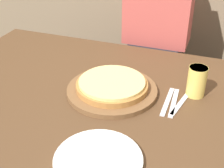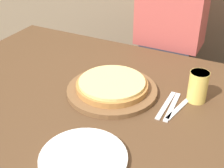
{
  "view_description": "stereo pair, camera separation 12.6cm",
  "coord_description": "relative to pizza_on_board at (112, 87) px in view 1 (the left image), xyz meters",
  "views": [
    {
      "loc": [
        0.39,
        -0.96,
        1.47
      ],
      "look_at": [
        0.03,
        0.05,
        0.81
      ],
      "focal_mm": 50.0,
      "sensor_mm": 36.0,
      "label": 1
    },
    {
      "loc": [
        0.51,
        -0.91,
        1.47
      ],
      "look_at": [
        0.03,
        0.05,
        0.81
      ],
      "focal_mm": 50.0,
      "sensor_mm": 36.0,
      "label": 2
    }
  ],
  "objects": [
    {
      "name": "pizza_on_board",
      "position": [
        0.0,
        0.0,
        0.0
      ],
      "size": [
        0.37,
        0.37,
        0.06
      ],
      "color": "brown",
      "rests_on": "dining_table"
    },
    {
      "name": "diner_person",
      "position": [
        0.04,
        0.63,
        -0.12
      ],
      "size": [
        0.35,
        0.2,
        1.37
      ],
      "color": "#33333D",
      "rests_on": "ground_plane"
    },
    {
      "name": "beer_glass",
      "position": [
        0.32,
        0.1,
        0.04
      ],
      "size": [
        0.08,
        0.08,
        0.12
      ],
      "color": "#E5C65B",
      "rests_on": "dining_table"
    },
    {
      "name": "fork",
      "position": [
        0.23,
        0.01,
        -0.02
      ],
      "size": [
        0.02,
        0.2,
        0.0
      ],
      "color": "silver",
      "rests_on": "dining_table"
    },
    {
      "name": "dining_table",
      "position": [
        -0.03,
        -0.05,
        -0.41
      ],
      "size": [
        1.54,
        1.04,
        0.77
      ],
      "color": "#4C331E",
      "rests_on": "ground_plane"
    },
    {
      "name": "dinner_plate",
      "position": [
        0.09,
        -0.38,
        -0.02
      ],
      "size": [
        0.27,
        0.27,
        0.02
      ],
      "color": "white",
      "rests_on": "dining_table"
    },
    {
      "name": "spoon",
      "position": [
        0.28,
        0.01,
        -0.02
      ],
      "size": [
        0.05,
        0.17,
        0.0
      ],
      "color": "silver",
      "rests_on": "dining_table"
    },
    {
      "name": "dinner_knife",
      "position": [
        0.25,
        0.01,
        -0.02
      ],
      "size": [
        0.03,
        0.2,
        0.0
      ],
      "color": "silver",
      "rests_on": "dining_table"
    }
  ]
}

